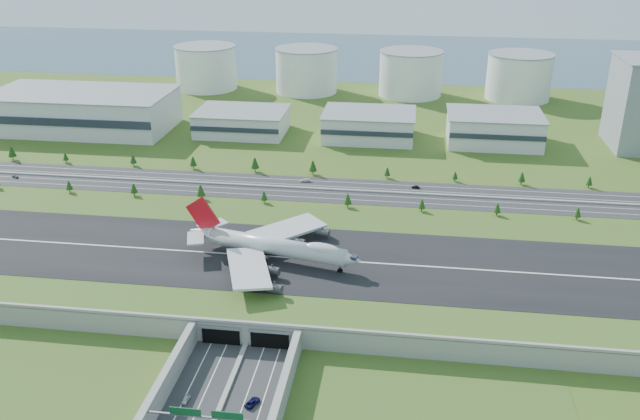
# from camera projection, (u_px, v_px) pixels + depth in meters

# --- Properties ---
(ground) EXTENTS (1200.00, 1200.00, 0.00)m
(ground) POSITION_uv_depth(u_px,v_px,m) (275.00, 274.00, 276.60)
(ground) COLOR #345019
(ground) RESTS_ON ground
(airfield_deck) EXTENTS (520.00, 100.00, 9.20)m
(airfield_deck) POSITION_uv_depth(u_px,v_px,m) (274.00, 266.00, 274.87)
(airfield_deck) COLOR gray
(airfield_deck) RESTS_ON ground
(sign_gantry_near) EXTENTS (38.70, 0.70, 9.80)m
(sign_gantry_near) POSITION_uv_depth(u_px,v_px,m) (207.00, 418.00, 187.54)
(sign_gantry_near) COLOR gray
(sign_gantry_near) RESTS_ON ground
(north_expressway) EXTENTS (560.00, 36.00, 0.12)m
(north_expressway) POSITION_uv_depth(u_px,v_px,m) (309.00, 189.00, 362.82)
(north_expressway) COLOR #28282B
(north_expressway) RESTS_ON ground
(tree_row) EXTENTS (503.07, 48.73, 8.46)m
(tree_row) POSITION_uv_depth(u_px,v_px,m) (308.00, 181.00, 361.19)
(tree_row) COLOR #3D2819
(tree_row) RESTS_ON ground
(hangar_west) EXTENTS (120.00, 60.00, 25.00)m
(hangar_west) POSITION_uv_depth(u_px,v_px,m) (83.00, 111.00, 460.67)
(hangar_west) COLOR silver
(hangar_west) RESTS_ON ground
(hangar_mid_a) EXTENTS (58.00, 42.00, 15.00)m
(hangar_mid_a) POSITION_uv_depth(u_px,v_px,m) (242.00, 122.00, 453.53)
(hangar_mid_a) COLOR silver
(hangar_mid_a) RESTS_ON ground
(hangar_mid_b) EXTENTS (58.00, 42.00, 17.00)m
(hangar_mid_b) POSITION_uv_depth(u_px,v_px,m) (369.00, 125.00, 442.56)
(hangar_mid_b) COLOR silver
(hangar_mid_b) RESTS_ON ground
(hangar_mid_c) EXTENTS (58.00, 42.00, 19.00)m
(hangar_mid_c) POSITION_uv_depth(u_px,v_px,m) (494.00, 129.00, 432.21)
(hangar_mid_c) COLOR silver
(hangar_mid_c) RESTS_ON ground
(fuel_tank_a) EXTENTS (50.00, 50.00, 35.00)m
(fuel_tank_a) POSITION_uv_depth(u_px,v_px,m) (206.00, 68.00, 565.92)
(fuel_tank_a) COLOR white
(fuel_tank_a) RESTS_ON ground
(fuel_tank_b) EXTENTS (50.00, 50.00, 35.00)m
(fuel_tank_b) POSITION_uv_depth(u_px,v_px,m) (306.00, 71.00, 555.35)
(fuel_tank_b) COLOR white
(fuel_tank_b) RESTS_ON ground
(fuel_tank_c) EXTENTS (50.00, 50.00, 35.00)m
(fuel_tank_c) POSITION_uv_depth(u_px,v_px,m) (411.00, 74.00, 544.78)
(fuel_tank_c) COLOR white
(fuel_tank_c) RESTS_ON ground
(fuel_tank_d) EXTENTS (50.00, 50.00, 35.00)m
(fuel_tank_d) POSITION_uv_depth(u_px,v_px,m) (519.00, 77.00, 534.20)
(fuel_tank_d) COLOR white
(fuel_tank_d) RESTS_ON ground
(bay_water) EXTENTS (1200.00, 260.00, 0.06)m
(bay_water) POSITION_uv_depth(u_px,v_px,m) (364.00, 54.00, 712.31)
(bay_water) COLOR #344D63
(bay_water) RESTS_ON ground
(boeing_747) EXTENTS (74.63, 69.77, 23.41)m
(boeing_747) POSITION_uv_depth(u_px,v_px,m) (272.00, 246.00, 268.21)
(boeing_747) COLOR silver
(boeing_747) RESTS_ON airfield_deck
(car_0) EXTENTS (2.09, 4.33, 1.43)m
(car_0) POSITION_uv_depth(u_px,v_px,m) (186.00, 399.00, 204.10)
(car_0) COLOR silver
(car_0) RESTS_ON ground
(car_2) EXTENTS (4.65, 6.20, 1.56)m
(car_2) POSITION_uv_depth(u_px,v_px,m) (252.00, 402.00, 202.82)
(car_2) COLOR #0B0E3A
(car_2) RESTS_ON ground
(car_4) EXTENTS (4.68, 3.25, 1.48)m
(car_4) POSITION_uv_depth(u_px,v_px,m) (15.00, 176.00, 377.71)
(car_4) COLOR #525256
(car_4) RESTS_ON ground
(car_5) EXTENTS (4.25, 1.51, 1.40)m
(car_5) POSITION_uv_depth(u_px,v_px,m) (416.00, 187.00, 363.33)
(car_5) COLOR black
(car_5) RESTS_ON ground
(car_7) EXTENTS (6.01, 3.02, 1.67)m
(car_7) POSITION_uv_depth(u_px,v_px,m) (305.00, 180.00, 372.18)
(car_7) COLOR silver
(car_7) RESTS_ON ground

